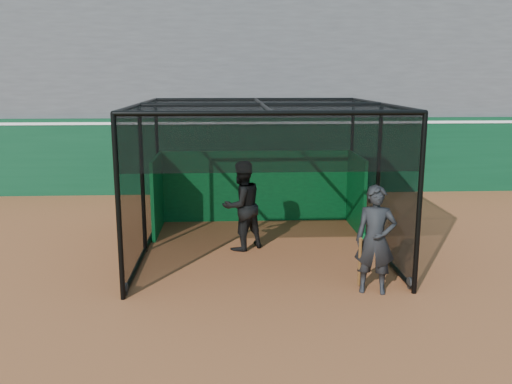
{
  "coord_description": "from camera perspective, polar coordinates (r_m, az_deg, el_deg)",
  "views": [
    {
      "loc": [
        0.45,
        -9.32,
        3.83
      ],
      "look_at": [
        1.04,
        2.0,
        1.4
      ],
      "focal_mm": 38.0,
      "sensor_mm": 36.0,
      "label": 1
    }
  ],
  "objects": [
    {
      "name": "ground",
      "position": [
        10.08,
        -5.41,
        -10.27
      ],
      "size": [
        120.0,
        120.0,
        0.0
      ],
      "primitive_type": "plane",
      "color": "brown",
      "rests_on": "ground"
    },
    {
      "name": "outfield_wall",
      "position": [
        18.0,
        -4.39,
        3.94
      ],
      "size": [
        50.0,
        0.5,
        2.5
      ],
      "color": "#0A371D",
      "rests_on": "ground"
    },
    {
      "name": "grandstand",
      "position": [
        21.61,
        -4.29,
        13.77
      ],
      "size": [
        50.0,
        7.85,
        8.95
      ],
      "color": "#4C4C4F",
      "rests_on": "ground"
    },
    {
      "name": "batting_cage",
      "position": [
        11.89,
        0.58,
        1.35
      ],
      "size": [
        5.28,
        5.38,
        3.23
      ],
      "color": "black",
      "rests_on": "ground"
    },
    {
      "name": "batter",
      "position": [
        12.06,
        -1.51,
        -1.45
      ],
      "size": [
        1.24,
        1.18,
        2.01
      ],
      "primitive_type": "imported",
      "rotation": [
        0.0,
        0.0,
        3.75
      ],
      "color": "black",
      "rests_on": "ground"
    },
    {
      "name": "on_deck_player",
      "position": [
        9.88,
        12.45,
        -4.96
      ],
      "size": [
        0.8,
        0.62,
        1.96
      ],
      "color": "black",
      "rests_on": "ground"
    }
  ]
}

